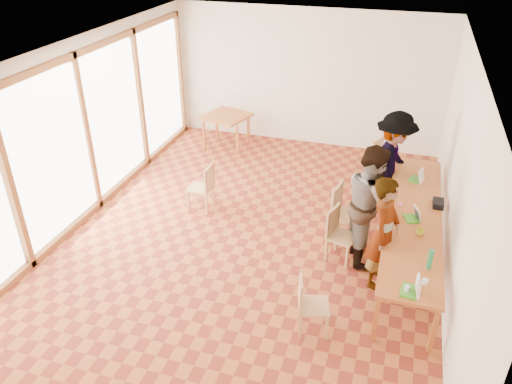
% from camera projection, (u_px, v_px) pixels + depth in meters
% --- Properties ---
extents(ground, '(8.00, 8.00, 0.00)m').
position_uv_depth(ground, '(253.00, 233.00, 8.38)').
color(ground, '#AA5429').
rests_on(ground, ground).
extents(wall_back, '(6.00, 0.10, 3.00)m').
position_uv_depth(wall_back, '(307.00, 78.00, 10.96)').
color(wall_back, white).
rests_on(wall_back, ground).
extents(wall_front, '(6.00, 0.10, 3.00)m').
position_uv_depth(wall_front, '(114.00, 338.00, 4.31)').
color(wall_front, white).
rests_on(wall_front, ground).
extents(wall_right, '(0.10, 8.00, 3.00)m').
position_uv_depth(wall_right, '(460.00, 179.00, 6.87)').
color(wall_right, white).
rests_on(wall_right, ground).
extents(window_wall, '(0.10, 8.00, 3.00)m').
position_uv_depth(window_wall, '(85.00, 130.00, 8.40)').
color(window_wall, white).
rests_on(window_wall, ground).
extents(ceiling, '(6.00, 8.00, 0.04)m').
position_uv_depth(ceiling, '(252.00, 52.00, 6.89)').
color(ceiling, white).
rests_on(ceiling, wall_back).
extents(communal_table, '(0.80, 4.00, 0.75)m').
position_uv_depth(communal_table, '(414.00, 218.00, 7.47)').
color(communal_table, '#B56328').
rests_on(communal_table, ground).
extents(side_table, '(0.90, 0.90, 0.75)m').
position_uv_depth(side_table, '(226.00, 119.00, 11.13)').
color(side_table, '#B56328').
rests_on(side_table, ground).
extents(chair_near, '(0.47, 0.47, 0.44)m').
position_uv_depth(chair_near, '(307.00, 299.00, 6.21)').
color(chair_near, tan).
rests_on(chair_near, ground).
extents(chair_mid, '(0.50, 0.50, 0.46)m').
position_uv_depth(chair_mid, '(338.00, 228.00, 7.54)').
color(chair_mid, tan).
rests_on(chair_mid, ground).
extents(chair_far, '(0.53, 0.53, 0.51)m').
position_uv_depth(chair_far, '(342.00, 207.00, 7.96)').
color(chair_far, tan).
rests_on(chair_far, ground).
extents(chair_empty, '(0.50, 0.50, 0.43)m').
position_uv_depth(chair_empty, '(381.00, 155.00, 9.88)').
color(chair_empty, tan).
rests_on(chair_empty, ground).
extents(chair_spare, '(0.41, 0.41, 0.46)m').
position_uv_depth(chair_spare, '(205.00, 183.00, 8.78)').
color(chair_spare, tan).
rests_on(chair_spare, ground).
extents(person_near, '(0.53, 0.69, 1.70)m').
position_uv_depth(person_near, '(384.00, 233.00, 6.87)').
color(person_near, gray).
rests_on(person_near, ground).
extents(person_mid, '(0.95, 1.08, 1.87)m').
position_uv_depth(person_mid, '(371.00, 204.00, 7.36)').
color(person_mid, gray).
rests_on(person_mid, ground).
extents(person_far, '(0.93, 1.33, 1.87)m').
position_uv_depth(person_far, '(392.00, 164.00, 8.52)').
color(person_far, gray).
rests_on(person_far, ground).
extents(laptop_near, '(0.25, 0.29, 0.22)m').
position_uv_depth(laptop_near, '(414.00, 289.00, 5.91)').
color(laptop_near, green).
rests_on(laptop_near, communal_table).
extents(laptop_mid, '(0.27, 0.29, 0.20)m').
position_uv_depth(laptop_mid, '(414.00, 216.00, 7.32)').
color(laptop_mid, green).
rests_on(laptop_mid, communal_table).
extents(laptop_far, '(0.28, 0.30, 0.21)m').
position_uv_depth(laptop_far, '(418.00, 178.00, 8.37)').
color(laptop_far, green).
rests_on(laptop_far, communal_table).
extents(yellow_mug, '(0.14, 0.14, 0.09)m').
position_uv_depth(yellow_mug, '(420.00, 232.00, 6.98)').
color(yellow_mug, gold).
rests_on(yellow_mug, communal_table).
extents(green_bottle, '(0.07, 0.07, 0.28)m').
position_uv_depth(green_bottle, '(430.00, 259.00, 6.28)').
color(green_bottle, '#1F7B4A').
rests_on(green_bottle, communal_table).
extents(clear_glass, '(0.07, 0.07, 0.09)m').
position_uv_depth(clear_glass, '(407.00, 289.00, 5.93)').
color(clear_glass, silver).
rests_on(clear_glass, communal_table).
extents(condiment_cup, '(0.08, 0.08, 0.06)m').
position_uv_depth(condiment_cup, '(425.00, 282.00, 6.07)').
color(condiment_cup, white).
rests_on(condiment_cup, communal_table).
extents(pink_phone, '(0.05, 0.10, 0.01)m').
position_uv_depth(pink_phone, '(400.00, 204.00, 7.71)').
color(pink_phone, '#ED4996').
rests_on(pink_phone, communal_table).
extents(black_pouch, '(0.16, 0.26, 0.09)m').
position_uv_depth(black_pouch, '(438.00, 203.00, 7.66)').
color(black_pouch, black).
rests_on(black_pouch, communal_table).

